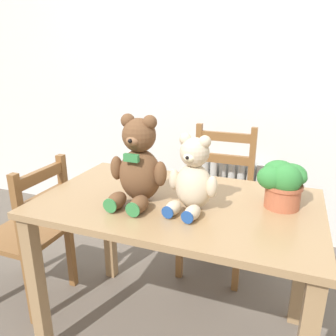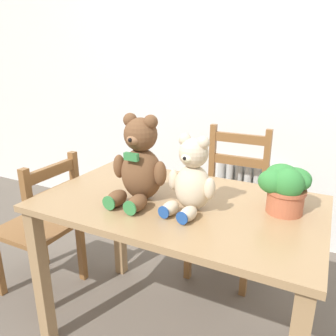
% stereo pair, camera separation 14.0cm
% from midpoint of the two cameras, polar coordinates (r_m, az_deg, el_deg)
% --- Properties ---
extents(wall_back, '(8.00, 0.04, 2.60)m').
position_cam_midpoint_polar(wall_back, '(2.57, 9.80, 16.34)').
color(wall_back, silver).
rests_on(wall_back, ground_plane).
extents(radiator, '(0.58, 0.10, 0.62)m').
position_cam_midpoint_polar(radiator, '(2.72, 10.04, -5.93)').
color(radiator, beige).
rests_on(radiator, ground_plane).
extents(dining_table, '(1.25, 0.75, 0.77)m').
position_cam_midpoint_polar(dining_table, '(1.54, -0.95, -9.81)').
color(dining_table, '#9E7A51').
rests_on(dining_table, ground_plane).
extents(wooden_chair_behind, '(0.41, 0.45, 0.96)m').
position_cam_midpoint_polar(wooden_chair_behind, '(2.24, 6.95, -6.04)').
color(wooden_chair_behind, brown).
rests_on(wooden_chair_behind, ground_plane).
extents(wooden_chair_side, '(0.39, 0.38, 0.87)m').
position_cam_midpoint_polar(wooden_chair_side, '(2.09, -24.70, -10.44)').
color(wooden_chair_side, brown).
rests_on(wooden_chair_side, ground_plane).
extents(teddy_bear_left, '(0.27, 0.27, 0.39)m').
position_cam_midpoint_polar(teddy_bear_left, '(1.44, -7.93, 0.43)').
color(teddy_bear_left, brown).
rests_on(teddy_bear_left, dining_table).
extents(teddy_bear_right, '(0.23, 0.24, 0.32)m').
position_cam_midpoint_polar(teddy_bear_right, '(1.36, 1.42, -1.84)').
color(teddy_bear_right, beige).
rests_on(teddy_bear_right, dining_table).
extents(potted_plant, '(0.20, 0.20, 0.20)m').
position_cam_midpoint_polar(potted_plant, '(1.44, 16.89, -2.26)').
color(potted_plant, '#B25B3D').
rests_on(potted_plant, dining_table).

